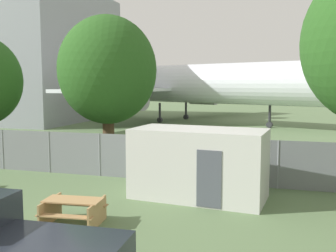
{
  "coord_description": "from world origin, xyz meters",
  "views": [
    {
      "loc": [
        7.68,
        -5.59,
        4.09
      ],
      "look_at": [
        2.3,
        13.07,
        2.0
      ],
      "focal_mm": 42.0,
      "sensor_mm": 36.0,
      "label": 1
    }
  ],
  "objects_px": {
    "tree_behind_benches": "(107,70)",
    "portable_cabin": "(199,163)",
    "airplane": "(181,84)",
    "picnic_bench_open_grass": "(73,209)"
  },
  "relations": [
    {
      "from": "portable_cabin",
      "to": "tree_behind_benches",
      "type": "bearing_deg",
      "value": 146.43
    },
    {
      "from": "portable_cabin",
      "to": "picnic_bench_open_grass",
      "type": "distance_m",
      "value": 4.8
    },
    {
      "from": "picnic_bench_open_grass",
      "to": "portable_cabin",
      "type": "bearing_deg",
      "value": 51.72
    },
    {
      "from": "picnic_bench_open_grass",
      "to": "tree_behind_benches",
      "type": "bearing_deg",
      "value": 107.93
    },
    {
      "from": "tree_behind_benches",
      "to": "picnic_bench_open_grass",
      "type": "bearing_deg",
      "value": -72.07
    },
    {
      "from": "tree_behind_benches",
      "to": "airplane",
      "type": "bearing_deg",
      "value": 94.99
    },
    {
      "from": "airplane",
      "to": "tree_behind_benches",
      "type": "height_order",
      "value": "airplane"
    },
    {
      "from": "tree_behind_benches",
      "to": "portable_cabin",
      "type": "bearing_deg",
      "value": -39.25
    },
    {
      "from": "airplane",
      "to": "tree_behind_benches",
      "type": "bearing_deg",
      "value": -63.82
    },
    {
      "from": "portable_cabin",
      "to": "picnic_bench_open_grass",
      "type": "relative_size",
      "value": 2.74
    }
  ]
}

